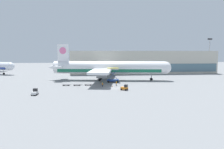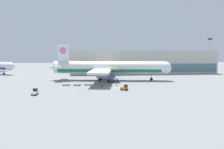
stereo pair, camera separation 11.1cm
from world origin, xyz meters
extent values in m
plane|color=slate|center=(0.00, 0.00, 0.00)|extent=(400.00, 400.00, 0.00)
cube|color=#BCB7A8|center=(24.51, 56.32, 7.00)|extent=(90.00, 18.00, 14.00)
cube|color=slate|center=(24.51, 47.22, 3.85)|extent=(88.20, 0.20, 4.90)
cylinder|color=#9EA0A5|center=(64.69, 49.02, 10.39)|extent=(0.50, 0.50, 20.78)
cube|color=#333338|center=(64.69, 49.02, 21.28)|extent=(2.80, 0.50, 1.00)
cylinder|color=white|center=(-0.08, 22.39, 6.10)|extent=(52.26, 13.96, 5.80)
cube|color=#196B4C|center=(-0.08, 22.39, 4.79)|extent=(48.14, 13.19, 1.45)
sphere|color=white|center=(25.59, 18.27, 6.10)|extent=(5.68, 5.68, 5.68)
cone|color=white|center=(-25.75, 26.51, 6.10)|extent=(7.17, 6.45, 5.51)
cube|color=white|center=(-21.64, 25.85, 13.00)|extent=(5.20, 1.26, 8.00)
cylinder|color=pink|center=(-21.64, 25.85, 13.96)|extent=(3.25, 1.05, 3.20)
cube|color=white|center=(-22.67, 26.01, 6.68)|extent=(5.61, 13.41, 0.50)
cube|color=white|center=(-2.64, 22.80, 5.38)|extent=(15.50, 48.66, 0.90)
cylinder|color=#9EA0A5|center=(-4.24, 12.85, 3.58)|extent=(4.59, 3.43, 2.80)
cylinder|color=#9EA0A5|center=(-1.05, 32.75, 3.58)|extent=(4.59, 3.43, 2.80)
cylinder|color=#9EA0A5|center=(19.43, 19.26, 2.65)|extent=(0.36, 0.36, 4.00)
cylinder|color=black|center=(19.43, 19.26, 0.65)|extent=(1.43, 1.09, 1.30)
cylinder|color=#9EA0A5|center=(-4.69, 19.89, 2.65)|extent=(0.36, 0.36, 4.00)
cylinder|color=black|center=(-4.69, 19.89, 0.65)|extent=(1.43, 1.09, 1.30)
cylinder|color=#9EA0A5|center=(-3.68, 26.21, 2.65)|extent=(0.36, 0.36, 4.00)
cylinder|color=black|center=(-3.68, 26.21, 0.65)|extent=(1.43, 1.09, 1.30)
sphere|color=silver|center=(-55.00, 52.95, 5.03)|extent=(4.68, 4.68, 4.68)
cylinder|color=#9EA0A5|center=(-59.68, 55.08, 2.18)|extent=(0.30, 0.30, 3.30)
cylinder|color=black|center=(-59.68, 55.08, 0.54)|extent=(1.28, 1.12, 1.07)
cube|color=#284C99|center=(1.03, 15.87, 0.80)|extent=(5.61, 3.79, 0.70)
cube|color=#B2B2B7|center=(1.03, 15.87, 5.73)|extent=(5.33, 3.60, 0.30)
cube|color=yellow|center=(1.03, 15.87, 6.28)|extent=(5.33, 3.60, 0.08)
cube|color=#284C99|center=(1.03, 15.87, 3.44)|extent=(4.25, 0.84, 4.69)
cube|color=#284C99|center=(1.03, 15.87, 3.44)|extent=(4.25, 0.84, 4.69)
cylinder|color=black|center=(3.19, 17.05, 0.45)|extent=(0.95, 0.50, 0.90)
cylinder|color=black|center=(2.71, 14.08, 0.45)|extent=(0.95, 0.50, 0.90)
cylinder|color=black|center=(-0.66, 17.66, 0.45)|extent=(0.95, 0.50, 0.90)
cylinder|color=black|center=(-1.14, 14.70, 0.45)|extent=(0.95, 0.50, 0.90)
cube|color=orange|center=(2.67, -5.02, 0.70)|extent=(2.69, 2.44, 0.80)
cube|color=black|center=(3.21, -5.38, 1.55)|extent=(1.43, 1.53, 0.90)
cube|color=black|center=(3.69, -5.70, 0.42)|extent=(0.83, 1.14, 0.24)
cylinder|color=black|center=(3.73, -4.89, 0.30)|extent=(0.63, 0.53, 0.60)
cylinder|color=black|center=(2.95, -6.05, 0.30)|extent=(0.63, 0.53, 0.60)
cylinder|color=black|center=(2.38, -4.00, 0.30)|extent=(0.63, 0.53, 0.60)
cylinder|color=black|center=(1.61, -5.16, 0.30)|extent=(0.63, 0.53, 0.60)
cube|color=silver|center=(-26.24, -10.95, 0.70)|extent=(1.60, 2.41, 0.80)
cube|color=black|center=(-26.19, -10.30, 1.55)|extent=(1.31, 1.00, 0.90)
cube|color=black|center=(-26.14, -9.72, 0.42)|extent=(1.27, 0.27, 0.24)
cylinder|color=black|center=(-26.87, -10.08, 0.30)|extent=(0.29, 0.62, 0.60)
cylinder|color=black|center=(-25.47, -10.21, 0.30)|extent=(0.29, 0.62, 0.60)
cylinder|color=black|center=(-27.01, -11.69, 0.30)|extent=(0.29, 0.62, 0.60)
cylinder|color=black|center=(-25.62, -11.81, 0.30)|extent=(0.29, 0.62, 0.60)
cube|color=#56565B|center=(-18.64, 7.83, 0.42)|extent=(2.91, 1.73, 0.12)
cube|color=#56565B|center=(-16.79, 7.68, 0.42)|extent=(0.90, 0.15, 0.08)
cylinder|color=black|center=(-17.61, 8.39, 0.18)|extent=(0.37, 0.17, 0.36)
cylinder|color=black|center=(-17.71, 7.12, 0.18)|extent=(0.37, 0.17, 0.36)
cylinder|color=black|center=(-19.56, 8.55, 0.18)|extent=(0.37, 0.17, 0.36)
cylinder|color=black|center=(-19.67, 7.28, 0.18)|extent=(0.37, 0.17, 0.36)
cube|color=#56565B|center=(-14.32, 7.40, 0.42)|extent=(2.91, 1.73, 0.12)
cube|color=#56565B|center=(-12.48, 7.25, 0.42)|extent=(0.90, 0.15, 0.08)
cylinder|color=black|center=(-13.29, 7.96, 0.18)|extent=(0.37, 0.17, 0.36)
cylinder|color=black|center=(-13.39, 6.69, 0.18)|extent=(0.37, 0.17, 0.36)
cylinder|color=black|center=(-15.24, 8.12, 0.18)|extent=(0.37, 0.17, 0.36)
cylinder|color=black|center=(-15.35, 6.85, 0.18)|extent=(0.37, 0.17, 0.36)
cube|color=#56565B|center=(-9.90, 7.47, 0.42)|extent=(2.91, 1.73, 0.12)
cube|color=#56565B|center=(-8.05, 7.32, 0.42)|extent=(0.90, 0.15, 0.08)
cylinder|color=black|center=(-8.87, 8.02, 0.18)|extent=(0.37, 0.17, 0.36)
cylinder|color=black|center=(-8.97, 6.75, 0.18)|extent=(0.37, 0.17, 0.36)
cylinder|color=black|center=(-10.82, 8.19, 0.18)|extent=(0.37, 0.17, 0.36)
cylinder|color=black|center=(-10.92, 6.92, 0.18)|extent=(0.37, 0.17, 0.36)
cylinder|color=black|center=(1.23, 5.41, 0.43)|extent=(0.14, 0.14, 0.85)
cylinder|color=black|center=(1.11, 5.25, 0.43)|extent=(0.14, 0.14, 0.85)
cube|color=orange|center=(1.17, 5.33, 1.17)|extent=(0.39, 0.42, 0.64)
cylinder|color=orange|center=(1.31, 5.52, 1.21)|extent=(0.09, 0.09, 0.58)
cylinder|color=orange|center=(1.02, 5.14, 1.21)|extent=(0.09, 0.09, 0.58)
sphere|color=#DBB28E|center=(1.17, 5.33, 1.61)|extent=(0.23, 0.23, 0.23)
sphere|color=yellow|center=(1.17, 5.33, 1.67)|extent=(0.22, 0.22, 0.22)
cylinder|color=black|center=(-4.37, 3.04, 0.41)|extent=(0.14, 0.14, 0.83)
cylinder|color=black|center=(-4.48, 3.20, 0.41)|extent=(0.14, 0.14, 0.83)
cube|color=orange|center=(-4.42, 3.12, 1.14)|extent=(0.38, 0.42, 0.62)
cylinder|color=orange|center=(-4.29, 2.92, 1.17)|extent=(0.09, 0.09, 0.56)
cylinder|color=orange|center=(-4.55, 3.32, 1.17)|extent=(0.09, 0.09, 0.56)
sphere|color=#DBB28E|center=(-4.42, 3.12, 1.56)|extent=(0.22, 0.22, 0.22)
sphere|color=yellow|center=(-4.42, 3.12, 1.62)|extent=(0.21, 0.21, 0.21)
cube|color=black|center=(-0.68, 2.98, 0.02)|extent=(0.40, 0.40, 0.04)
cone|color=orange|center=(-0.68, 2.98, 0.30)|extent=(0.32, 0.32, 0.51)
cylinder|color=white|center=(-0.68, 2.98, 0.32)|extent=(0.19, 0.19, 0.07)
camera|label=1|loc=(-9.53, -79.37, 13.18)|focal=35.00mm
camera|label=2|loc=(-9.42, -79.38, 13.18)|focal=35.00mm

